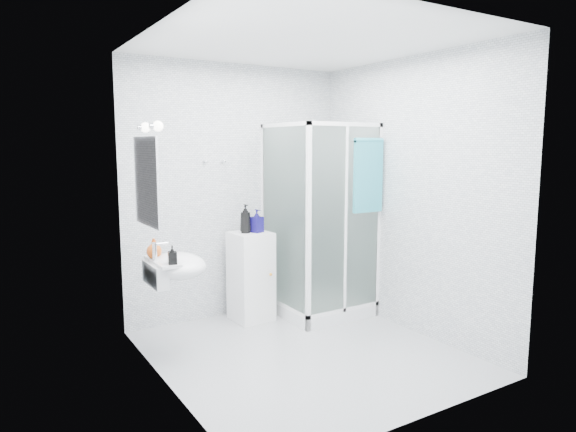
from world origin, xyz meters
TOP-DOWN VIEW (x-y plane):
  - room at (0.00, 0.00)m, footprint 2.40×2.60m
  - shower_enclosure at (0.67, 0.77)m, footprint 0.90×0.95m
  - wall_basin at (-0.99, 0.45)m, footprint 0.46×0.56m
  - mirror at (-1.19, 0.45)m, footprint 0.02×0.60m
  - vanity_lights at (-1.14, 0.45)m, footprint 0.10×0.40m
  - wall_hooks at (-0.25, 1.26)m, footprint 0.23×0.06m
  - storage_cabinet at (0.02, 1.01)m, footprint 0.39×0.41m
  - hand_towel at (0.99, 0.36)m, footprint 0.34×0.05m
  - shampoo_bottle_a at (-0.04, 1.02)m, footprint 0.11×0.11m
  - shampoo_bottle_b at (0.07, 0.99)m, footprint 0.13×0.13m
  - soap_dispenser_orange at (-1.11, 0.56)m, footprint 0.14×0.14m
  - soap_dispenser_black at (-1.06, 0.26)m, footprint 0.08×0.08m

SIDE VIEW (x-z plane):
  - shower_enclosure at x=0.67m, z-range -0.55..1.45m
  - storage_cabinet at x=0.02m, z-range 0.00..0.91m
  - wall_basin at x=-0.99m, z-range 0.62..0.97m
  - soap_dispenser_black at x=-1.06m, z-range 0.86..1.01m
  - soap_dispenser_orange at x=-1.11m, z-range 0.86..1.02m
  - shampoo_bottle_b at x=0.07m, z-range 0.91..1.14m
  - shampoo_bottle_a at x=-0.04m, z-range 0.91..1.20m
  - room at x=0.00m, z-range 0.00..2.60m
  - mirror at x=-1.19m, z-range 1.15..1.85m
  - hand_towel at x=0.99m, z-range 1.14..1.87m
  - wall_hooks at x=-0.25m, z-range 1.60..1.64m
  - vanity_lights at x=-1.14m, z-range 1.88..1.96m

